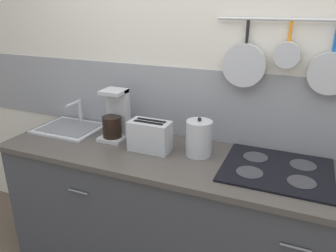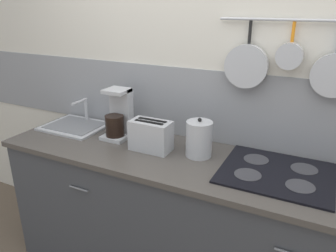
# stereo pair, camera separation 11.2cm
# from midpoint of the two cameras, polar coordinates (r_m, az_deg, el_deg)

# --- Properties ---
(wall_back) EXTENTS (7.20, 0.15, 2.60)m
(wall_back) POSITION_cam_midpoint_polar(r_m,az_deg,el_deg) (2.15, 9.71, 6.31)
(wall_back) COLOR silver
(wall_back) RESTS_ON ground_plane
(cabinet_base) EXTENTS (2.47, 0.61, 0.89)m
(cabinet_base) POSITION_cam_midpoint_polar(r_m,az_deg,el_deg) (2.21, 5.38, -17.18)
(cabinet_base) COLOR #3F4247
(cabinet_base) RESTS_ON ground_plane
(countertop) EXTENTS (2.51, 0.64, 0.03)m
(countertop) POSITION_cam_midpoint_polar(r_m,az_deg,el_deg) (1.96, 5.83, -6.38)
(countertop) COLOR #4C4742
(countertop) RESTS_ON cabinet_base
(sink_basin) EXTENTS (0.44, 0.37, 0.19)m
(sink_basin) POSITION_cam_midpoint_polar(r_m,az_deg,el_deg) (2.53, -14.58, 0.19)
(sink_basin) COLOR #B7BABF
(sink_basin) RESTS_ON countertop
(coffee_maker) EXTENTS (0.17, 0.20, 0.34)m
(coffee_maker) POSITION_cam_midpoint_polar(r_m,az_deg,el_deg) (2.25, -7.19, 1.52)
(coffee_maker) COLOR #B7BABF
(coffee_maker) RESTS_ON countertop
(toaster) EXTENTS (0.27, 0.14, 0.19)m
(toaster) POSITION_cam_midpoint_polar(r_m,az_deg,el_deg) (2.04, -1.45, -1.70)
(toaster) COLOR #B7BABF
(toaster) RESTS_ON countertop
(kettle) EXTENTS (0.16, 0.16, 0.24)m
(kettle) POSITION_cam_midpoint_polar(r_m,az_deg,el_deg) (1.97, 7.05, -2.25)
(kettle) COLOR #B7BABF
(kettle) RESTS_ON countertop
(cooktop) EXTENTS (0.59, 0.51, 0.01)m
(cooktop) POSITION_cam_midpoint_polar(r_m,az_deg,el_deg) (1.90, 19.97, -7.69)
(cooktop) COLOR black
(cooktop) RESTS_ON countertop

